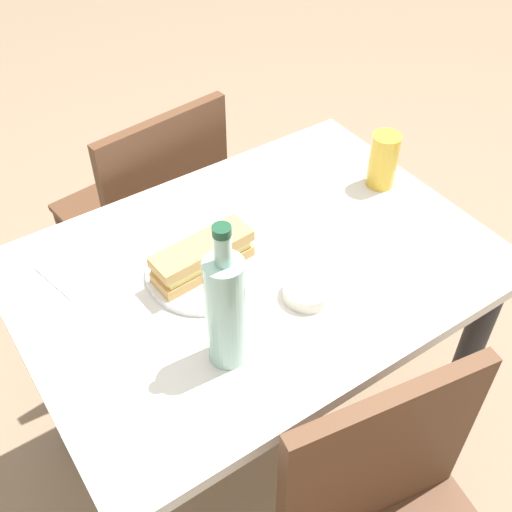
{
  "coord_description": "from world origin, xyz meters",
  "views": [
    {
      "loc": [
        -0.52,
        -0.77,
        1.65
      ],
      "look_at": [
        0.0,
        0.0,
        0.76
      ],
      "focal_mm": 43.62,
      "sensor_mm": 36.0,
      "label": 1
    }
  ],
  "objects_px": {
    "water_bottle": "(226,310)",
    "beer_glass": "(383,160)",
    "chair_far": "(153,214)",
    "knife_near": "(184,256)",
    "plate_near": "(204,271)",
    "olive_bowl": "(308,291)",
    "baguette_sandwich_near": "(203,256)",
    "dining_table": "(256,306)"
  },
  "relations": [
    {
      "from": "plate_near",
      "to": "water_bottle",
      "type": "distance_m",
      "value": 0.25
    },
    {
      "from": "dining_table",
      "to": "knife_near",
      "type": "bearing_deg",
      "value": 144.64
    },
    {
      "from": "knife_near",
      "to": "olive_bowl",
      "type": "xyz_separation_m",
      "value": [
        0.15,
        -0.22,
        -0.0
      ]
    },
    {
      "from": "knife_near",
      "to": "chair_far",
      "type": "bearing_deg",
      "value": 74.07
    },
    {
      "from": "dining_table",
      "to": "baguette_sandwich_near",
      "type": "bearing_deg",
      "value": 162.24
    },
    {
      "from": "plate_near",
      "to": "dining_table",
      "type": "bearing_deg",
      "value": -17.76
    },
    {
      "from": "water_bottle",
      "to": "plate_near",
      "type": "bearing_deg",
      "value": 71.02
    },
    {
      "from": "dining_table",
      "to": "water_bottle",
      "type": "bearing_deg",
      "value": -136.1
    },
    {
      "from": "dining_table",
      "to": "olive_bowl",
      "type": "relative_size",
      "value": 9.87
    },
    {
      "from": "beer_glass",
      "to": "dining_table",
      "type": "bearing_deg",
      "value": -171.51
    },
    {
      "from": "dining_table",
      "to": "plate_near",
      "type": "height_order",
      "value": "plate_near"
    },
    {
      "from": "baguette_sandwich_near",
      "to": "beer_glass",
      "type": "xyz_separation_m",
      "value": [
        0.51,
        0.03,
        0.02
      ]
    },
    {
      "from": "beer_glass",
      "to": "olive_bowl",
      "type": "relative_size",
      "value": 1.37
    },
    {
      "from": "baguette_sandwich_near",
      "to": "knife_near",
      "type": "xyz_separation_m",
      "value": [
        -0.02,
        0.05,
        -0.03
      ]
    },
    {
      "from": "water_bottle",
      "to": "beer_glass",
      "type": "height_order",
      "value": "water_bottle"
    },
    {
      "from": "knife_near",
      "to": "beer_glass",
      "type": "bearing_deg",
      "value": -2.95
    },
    {
      "from": "chair_far",
      "to": "olive_bowl",
      "type": "xyz_separation_m",
      "value": [
        0.02,
        -0.68,
        0.27
      ]
    },
    {
      "from": "water_bottle",
      "to": "knife_near",
      "type": "bearing_deg",
      "value": 78.03
    },
    {
      "from": "dining_table",
      "to": "baguette_sandwich_near",
      "type": "relative_size",
      "value": 4.51
    },
    {
      "from": "knife_near",
      "to": "water_bottle",
      "type": "xyz_separation_m",
      "value": [
        -0.05,
        -0.26,
        0.11
      ]
    },
    {
      "from": "chair_far",
      "to": "water_bottle",
      "type": "height_order",
      "value": "water_bottle"
    },
    {
      "from": "dining_table",
      "to": "water_bottle",
      "type": "distance_m",
      "value": 0.36
    },
    {
      "from": "baguette_sandwich_near",
      "to": "olive_bowl",
      "type": "xyz_separation_m",
      "value": [
        0.14,
        -0.17,
        -0.03
      ]
    },
    {
      "from": "knife_near",
      "to": "beer_glass",
      "type": "relative_size",
      "value": 1.33
    },
    {
      "from": "beer_glass",
      "to": "olive_bowl",
      "type": "height_order",
      "value": "beer_glass"
    },
    {
      "from": "chair_far",
      "to": "knife_near",
      "type": "relative_size",
      "value": 4.71
    },
    {
      "from": "dining_table",
      "to": "beer_glass",
      "type": "distance_m",
      "value": 0.45
    },
    {
      "from": "plate_near",
      "to": "olive_bowl",
      "type": "relative_size",
      "value": 2.4
    },
    {
      "from": "plate_near",
      "to": "knife_near",
      "type": "bearing_deg",
      "value": 106.66
    },
    {
      "from": "knife_near",
      "to": "olive_bowl",
      "type": "relative_size",
      "value": 1.82
    },
    {
      "from": "plate_near",
      "to": "baguette_sandwich_near",
      "type": "height_order",
      "value": "baguette_sandwich_near"
    },
    {
      "from": "water_bottle",
      "to": "chair_far",
      "type": "bearing_deg",
      "value": 75.47
    },
    {
      "from": "plate_near",
      "to": "beer_glass",
      "type": "relative_size",
      "value": 1.76
    },
    {
      "from": "chair_far",
      "to": "plate_near",
      "type": "relative_size",
      "value": 3.57
    },
    {
      "from": "olive_bowl",
      "to": "knife_near",
      "type": "bearing_deg",
      "value": 124.82
    },
    {
      "from": "chair_far",
      "to": "baguette_sandwich_near",
      "type": "xyz_separation_m",
      "value": [
        -0.12,
        -0.51,
        0.3
      ]
    },
    {
      "from": "chair_far",
      "to": "plate_near",
      "type": "bearing_deg",
      "value": -102.72
    },
    {
      "from": "chair_far",
      "to": "knife_near",
      "type": "bearing_deg",
      "value": -105.93
    },
    {
      "from": "plate_near",
      "to": "baguette_sandwich_near",
      "type": "bearing_deg",
      "value": 0.0
    },
    {
      "from": "baguette_sandwich_near",
      "to": "water_bottle",
      "type": "relative_size",
      "value": 0.7
    },
    {
      "from": "chair_far",
      "to": "water_bottle",
      "type": "bearing_deg",
      "value": -104.53
    },
    {
      "from": "baguette_sandwich_near",
      "to": "beer_glass",
      "type": "height_order",
      "value": "beer_glass"
    }
  ]
}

